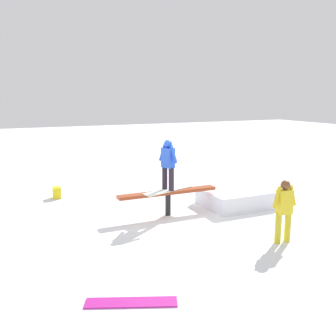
# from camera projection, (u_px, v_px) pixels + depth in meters

# --- Properties ---
(ground_plane) EXTENTS (60.00, 60.00, 0.00)m
(ground_plane) POSITION_uv_depth(u_px,v_px,m) (168.00, 215.00, 9.75)
(ground_plane) COLOR white
(rail_feature) EXTENTS (2.69, 0.30, 0.65)m
(rail_feature) POSITION_uv_depth(u_px,v_px,m) (168.00, 194.00, 9.65)
(rail_feature) COLOR black
(rail_feature) RESTS_ON ground
(snow_kicker_ramp) EXTENTS (1.81, 1.51, 0.46)m
(snow_kicker_ramp) POSITION_uv_depth(u_px,v_px,m) (236.00, 198.00, 10.56)
(snow_kicker_ramp) COLOR white
(snow_kicker_ramp) RESTS_ON ground
(main_rider_on_rail) EXTENTS (1.48, 0.71, 1.32)m
(main_rider_on_rail) POSITION_uv_depth(u_px,v_px,m) (168.00, 167.00, 9.51)
(main_rider_on_rail) COLOR white
(main_rider_on_rail) RESTS_ON rail_feature
(bystander_yellow) EXTENTS (0.60, 0.21, 1.35)m
(bystander_yellow) POSITION_uv_depth(u_px,v_px,m) (284.00, 208.00, 7.81)
(bystander_yellow) COLOR gold
(bystander_yellow) RESTS_ON ground
(loose_snowboard_magenta) EXTENTS (1.38, 0.79, 0.02)m
(loose_snowboard_magenta) POSITION_uv_depth(u_px,v_px,m) (131.00, 303.00, 5.61)
(loose_snowboard_magenta) COLOR #C7249A
(loose_snowboard_magenta) RESTS_ON ground
(backpack_on_snow) EXTENTS (0.23, 0.31, 0.34)m
(backpack_on_snow) POSITION_uv_depth(u_px,v_px,m) (57.00, 193.00, 11.35)
(backpack_on_snow) COLOR yellow
(backpack_on_snow) RESTS_ON ground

